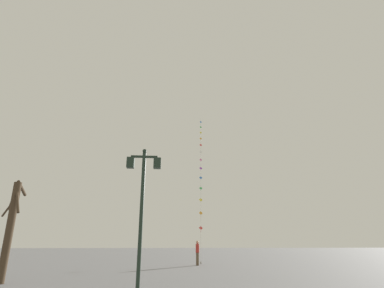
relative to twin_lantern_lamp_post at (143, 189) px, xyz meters
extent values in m
plane|color=gray|center=(1.80, 10.39, -3.48)|extent=(160.00, 160.00, 0.00)
cylinder|color=#1E2D23|center=(0.00, 0.00, -1.04)|extent=(0.14, 0.14, 4.88)
sphere|color=#1E2D23|center=(0.00, 0.00, 1.48)|extent=(0.16, 0.16, 0.16)
cube|color=#1E2D23|center=(0.00, 0.00, 1.25)|extent=(1.02, 0.08, 0.08)
cube|color=#1E2D23|center=(-0.51, 0.00, 1.00)|extent=(0.28, 0.28, 0.40)
cube|color=beige|center=(-0.51, 0.00, 1.00)|extent=(0.19, 0.19, 0.30)
cube|color=#1E2D23|center=(0.51, 0.00, 1.00)|extent=(0.28, 0.28, 0.40)
cube|color=beige|center=(0.51, 0.00, 1.00)|extent=(0.19, 0.19, 0.30)
cylinder|color=brown|center=(3.70, 13.28, -3.39)|extent=(0.06, 0.06, 0.18)
cylinder|color=silver|center=(3.86, 14.56, -1.99)|extent=(0.34, 2.59, 2.63)
cylinder|color=silver|center=(4.10, 16.54, 0.03)|extent=(0.19, 1.40, 1.42)
cylinder|color=silver|center=(4.28, 17.92, 1.44)|extent=(0.19, 1.40, 1.42)
cylinder|color=silver|center=(4.45, 19.30, 2.85)|extent=(0.19, 1.40, 1.42)
cylinder|color=silver|center=(4.62, 20.69, 4.26)|extent=(0.19, 1.40, 1.42)
cylinder|color=silver|center=(4.79, 22.07, 5.67)|extent=(0.19, 1.40, 1.42)
cylinder|color=silver|center=(4.96, 23.46, 7.08)|extent=(0.19, 1.40, 1.42)
cylinder|color=silver|center=(5.13, 24.84, 8.49)|extent=(0.19, 1.40, 1.42)
cylinder|color=silver|center=(5.30, 26.22, 9.90)|extent=(0.19, 1.40, 1.42)
cylinder|color=silver|center=(5.48, 27.61, 11.31)|extent=(0.19, 1.40, 1.42)
cylinder|color=silver|center=(5.65, 28.99, 12.72)|extent=(0.19, 1.40, 1.42)
cylinder|color=silver|center=(5.82, 30.37, 14.13)|extent=(0.19, 1.40, 1.42)
cylinder|color=silver|center=(5.99, 31.76, 15.54)|extent=(0.19, 1.40, 1.42)
cube|color=red|center=(4.02, 15.85, -0.68)|extent=(0.33, 0.11, 0.34)
cylinder|color=red|center=(4.02, 15.85, -0.92)|extent=(0.03, 0.05, 0.23)
cube|color=orange|center=(4.19, 17.23, 0.73)|extent=(0.34, 0.04, 0.34)
cylinder|color=orange|center=(4.19, 17.23, 0.48)|extent=(0.02, 0.03, 0.24)
cube|color=yellow|center=(4.36, 18.61, 2.14)|extent=(0.34, 0.05, 0.34)
cylinder|color=yellow|center=(4.36, 18.61, 1.92)|extent=(0.02, 0.04, 0.19)
cube|color=green|center=(4.53, 20.00, 3.55)|extent=(0.33, 0.10, 0.34)
cylinder|color=green|center=(4.53, 20.00, 3.30)|extent=(0.03, 0.04, 0.25)
cube|color=blue|center=(4.70, 21.38, 4.96)|extent=(0.33, 0.09, 0.34)
cylinder|color=blue|center=(4.70, 21.38, 4.72)|extent=(0.02, 0.03, 0.23)
cube|color=purple|center=(4.88, 22.76, 6.37)|extent=(0.34, 0.03, 0.34)
cylinder|color=purple|center=(4.88, 22.76, 6.14)|extent=(0.02, 0.04, 0.22)
cube|color=pink|center=(5.05, 24.15, 7.78)|extent=(0.34, 0.04, 0.34)
cylinder|color=pink|center=(5.05, 24.15, 7.55)|extent=(0.02, 0.03, 0.22)
cube|color=white|center=(5.22, 25.53, 9.19)|extent=(0.34, 0.08, 0.34)
cylinder|color=white|center=(5.22, 25.53, 8.94)|extent=(0.02, 0.04, 0.25)
cube|color=red|center=(5.39, 26.91, 10.60)|extent=(0.34, 0.05, 0.34)
cylinder|color=red|center=(5.39, 26.91, 10.38)|extent=(0.02, 0.02, 0.18)
cube|color=orange|center=(5.56, 28.30, 12.01)|extent=(0.34, 0.02, 0.34)
cylinder|color=orange|center=(5.56, 28.30, 11.76)|extent=(0.02, 0.04, 0.25)
cube|color=yellow|center=(5.73, 29.68, 13.42)|extent=(0.34, 0.05, 0.34)
cylinder|color=yellow|center=(5.73, 29.68, 13.19)|extent=(0.02, 0.02, 0.20)
cube|color=green|center=(5.90, 31.06, 14.83)|extent=(0.34, 0.05, 0.34)
cylinder|color=green|center=(5.90, 31.06, 14.60)|extent=(0.02, 0.04, 0.21)
cube|color=blue|center=(6.08, 32.45, 16.24)|extent=(0.34, 0.04, 0.34)
cylinder|color=blue|center=(6.08, 32.45, 16.01)|extent=(0.02, 0.02, 0.20)
cube|color=brown|center=(3.31, 12.01, -3.03)|extent=(0.24, 0.33, 0.90)
cube|color=#B22D26|center=(3.31, 12.01, -2.30)|extent=(0.29, 0.41, 0.60)
sphere|color=tan|center=(3.31, 12.01, -1.88)|extent=(0.22, 0.22, 0.22)
cylinder|color=#B22D26|center=(3.34, 12.23, -2.13)|extent=(0.14, 0.40, 0.50)
cylinder|color=#423323|center=(-5.62, 2.39, -1.43)|extent=(0.31, 0.31, 4.09)
cylinder|color=#423323|center=(-5.35, 2.04, -0.24)|extent=(0.68, 0.83, 1.09)
cylinder|color=#423323|center=(-5.69, 2.97, 0.44)|extent=(0.27, 1.21, 0.55)
cylinder|color=#423323|center=(-5.86, 2.72, -0.09)|extent=(0.65, 0.83, 0.90)
cylinder|color=#423323|center=(-5.95, 2.65, -0.46)|extent=(0.75, 0.62, 0.75)
camera|label=1|loc=(0.86, -11.33, -1.91)|focal=28.16mm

